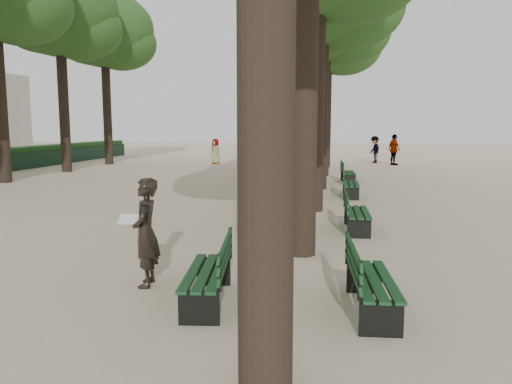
# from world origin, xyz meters

# --- Properties ---
(ground) EXTENTS (120.00, 120.00, 0.00)m
(ground) POSITION_xyz_m (0.00, 0.00, 0.00)
(ground) COLOR beige
(ground) RESTS_ON ground
(tree_central_4) EXTENTS (6.00, 6.00, 9.95)m
(tree_central_4) POSITION_xyz_m (1.50, 18.00, 7.65)
(tree_central_4) COLOR #33261C
(tree_central_4) RESTS_ON ground
(tree_central_5) EXTENTS (6.00, 6.00, 9.95)m
(tree_central_5) POSITION_xyz_m (1.50, 23.00, 7.65)
(tree_central_5) COLOR #33261C
(tree_central_5) RESTS_ON ground
(tree_far_4) EXTENTS (6.00, 6.00, 10.45)m
(tree_far_4) POSITION_xyz_m (-12.00, 18.00, 8.14)
(tree_far_4) COLOR #33261C
(tree_far_4) RESTS_ON ground
(tree_far_5) EXTENTS (6.00, 6.00, 10.45)m
(tree_far_5) POSITION_xyz_m (-12.00, 23.00, 8.14)
(tree_far_5) COLOR #33261C
(tree_far_5) RESTS_ON ground
(bench_left_0) EXTENTS (0.79, 1.86, 0.92)m
(bench_left_0) POSITION_xyz_m (0.37, 0.12, 0.27)
(bench_left_0) COLOR black
(bench_left_0) RESTS_ON ground
(bench_left_1) EXTENTS (0.81, 1.86, 0.92)m
(bench_left_1) POSITION_xyz_m (0.37, 5.68, 0.27)
(bench_left_1) COLOR black
(bench_left_1) RESTS_ON ground
(bench_left_2) EXTENTS (0.78, 1.86, 0.92)m
(bench_left_2) POSITION_xyz_m (0.37, 10.19, 0.27)
(bench_left_2) COLOR black
(bench_left_2) RESTS_ON ground
(bench_left_3) EXTENTS (0.65, 1.82, 0.92)m
(bench_left_3) POSITION_xyz_m (0.37, 15.79, 0.27)
(bench_left_3) COLOR black
(bench_left_3) RESTS_ON ground
(bench_right_0) EXTENTS (0.70, 1.84, 0.92)m
(bench_right_0) POSITION_xyz_m (2.63, 0.14, 0.27)
(bench_right_0) COLOR black
(bench_right_0) RESTS_ON ground
(bench_right_1) EXTENTS (0.62, 1.82, 0.92)m
(bench_right_1) POSITION_xyz_m (2.63, 5.34, 0.27)
(bench_right_1) COLOR black
(bench_right_1) RESTS_ON ground
(bench_right_2) EXTENTS (0.58, 1.80, 0.92)m
(bench_right_2) POSITION_xyz_m (2.63, 10.98, 0.27)
(bench_right_2) COLOR black
(bench_right_2) RESTS_ON ground
(bench_right_3) EXTENTS (0.67, 1.83, 0.92)m
(bench_right_3) POSITION_xyz_m (2.63, 15.20, 0.27)
(bench_right_3) COLOR black
(bench_right_3) RESTS_ON ground
(man_with_map) EXTENTS (0.67, 0.73, 1.69)m
(man_with_map) POSITION_xyz_m (-0.76, 0.73, 0.85)
(man_with_map) COLOR black
(man_with_map) RESTS_ON ground
(pedestrian_c) EXTENTS (0.84, 1.16, 1.90)m
(pedestrian_c) POSITION_xyz_m (5.59, 25.07, 0.95)
(pedestrian_c) COLOR #262628
(pedestrian_c) RESTS_ON ground
(pedestrian_d) EXTENTS (0.83, 0.71, 1.60)m
(pedestrian_d) POSITION_xyz_m (-5.40, 24.14, 0.80)
(pedestrian_d) COLOR #262628
(pedestrian_d) RESTS_ON ground
(pedestrian_b) EXTENTS (0.69, 1.18, 1.74)m
(pedestrian_b) POSITION_xyz_m (4.54, 26.65, 0.87)
(pedestrian_b) COLOR #262628
(pedestrian_b) RESTS_ON ground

